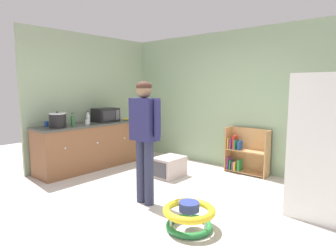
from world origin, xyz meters
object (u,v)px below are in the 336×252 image
Objects in this scene: bookshelf at (245,153)px; standing_person at (144,131)px; green_glass_bottle at (73,121)px; red_cup at (117,117)px; microwave at (106,115)px; clear_bottle at (88,119)px; refrigerator at (324,146)px; blue_cup at (46,124)px; kitchen_counter at (88,146)px; baby_walker at (189,216)px; crock_pot at (58,120)px; white_cup at (87,122)px; pet_carrier at (169,167)px; banana_bunch at (127,119)px.

bookshelf is 2.39m from standing_person.
standing_person is at bearing -100.16° from bookshelf.
green_glass_bottle is 2.59× the size of red_cup.
standing_person is at bearing -24.37° from microwave.
refrigerator is at bearing 9.46° from clear_bottle.
refrigerator is 4.51m from blue_cup.
microwave is 5.05× the size of red_cup.
red_cup is at bearing 102.56° from kitchen_counter.
crock_pot is at bearing 178.97° from baby_walker.
blue_cup and white_cup have the same top height.
banana_bunch reaches higher than pet_carrier.
blue_cup is at bearing -161.94° from refrigerator.
white_cup is (-0.05, -0.95, 0.02)m from banana_bunch.
crock_pot reaches higher than microwave.
kitchen_counter is 1.05m from red_cup.
clear_bottle is 2.59× the size of white_cup.
white_cup is (-2.39, -1.84, 0.58)m from bookshelf.
blue_cup is (-1.79, -1.35, 0.77)m from pet_carrier.
pet_carrier is (-0.94, -1.12, -0.19)m from bookshelf.
standing_person reaches higher than pet_carrier.
clear_bottle is at bearing 166.49° from baby_walker.
white_cup is at bearing 81.24° from green_glass_bottle.
baby_walker is (3.02, -0.71, -0.29)m from kitchen_counter.
standing_person is 2.03m from green_glass_bottle.
kitchen_counter is 7.02× the size of crock_pot.
standing_person reaches higher than red_cup.
blue_cup is at bearing -169.41° from crock_pot.
refrigerator is 18.74× the size of red_cup.
baby_walker is at bearing -26.63° from red_cup.
kitchen_counter is 3.42× the size of baby_walker.
microwave reaches higher than pet_carrier.
red_cup is at bearing 153.37° from baby_walker.
white_cup is at bearing 86.00° from crock_pot.
green_glass_bottle is at bearing -77.73° from red_cup.
crock_pot is at bearing -84.90° from clear_bottle.
clear_bottle is (-2.08, 0.51, -0.02)m from standing_person.
green_glass_bottle is (-2.03, 0.14, -0.02)m from standing_person.
blue_cup is at bearing -174.84° from standing_person.
microwave is at bearing -173.00° from pet_carrier.
crock_pot is (0.08, -1.11, -0.01)m from microwave.
pet_carrier is 5.81× the size of blue_cup.
crock_pot is 0.30m from green_glass_bottle.
crock_pot is 0.32m from blue_cup.
standing_person is 5.75× the size of crock_pot.
banana_bunch is 0.63× the size of clear_bottle.
crock_pot reaches higher than green_glass_bottle.
pet_carrier is at bearing 41.05° from crock_pot.
crock_pot is (0.08, -0.65, 0.58)m from kitchen_counter.
banana_bunch is (-2.85, 1.58, 0.77)m from baby_walker.
bookshelf is at bearing 101.70° from baby_walker.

